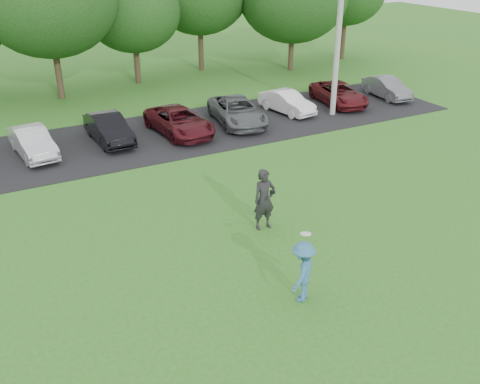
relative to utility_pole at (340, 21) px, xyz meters
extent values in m
plane|color=#2A6D1F|center=(-9.87, -11.88, -4.71)|extent=(100.00, 100.00, 0.00)
cube|color=black|center=(-9.87, 1.12, -4.70)|extent=(32.00, 6.50, 0.03)
cylinder|color=#A2A39E|center=(0.00, 0.00, 0.00)|extent=(0.28, 0.28, 9.42)
imported|color=teal|center=(-10.18, -12.34, -3.87)|extent=(1.23, 1.15, 1.67)
cylinder|color=white|center=(-10.13, -12.31, -2.81)|extent=(0.28, 0.27, 0.10)
imported|color=black|center=(-9.16, -8.66, -3.71)|extent=(0.75, 0.50, 2.00)
cube|color=black|center=(-8.98, -8.84, -3.42)|extent=(0.14, 0.10, 0.10)
imported|color=silver|center=(-14.67, 1.19, -4.09)|extent=(1.67, 3.70, 1.18)
imported|color=black|center=(-11.38, 1.37, -4.06)|extent=(1.49, 3.81, 1.24)
imported|color=#4A1017|center=(-8.18, 0.91, -4.08)|extent=(2.38, 4.50, 1.21)
imported|color=#55585D|center=(-5.08, 1.00, -4.06)|extent=(2.75, 4.73, 1.24)
imported|color=white|center=(-1.96, 1.36, -4.12)|extent=(1.74, 3.56, 1.12)
imported|color=#541217|center=(1.40, 1.37, -4.10)|extent=(2.57, 4.43, 1.16)
imported|color=slate|center=(4.64, 1.15, -4.11)|extent=(1.53, 3.55, 1.14)
cylinder|color=#38281C|center=(-11.87, 9.72, -3.36)|extent=(0.36, 0.36, 2.70)
cylinder|color=#38281C|center=(-6.87, 11.12, -3.61)|extent=(0.36, 0.36, 2.20)
ellipsoid|color=#214C19|center=(-6.87, 11.12, -0.35)|extent=(5.76, 5.76, 4.90)
cylinder|color=#38281C|center=(-1.87, 12.52, -3.36)|extent=(0.36, 0.36, 2.70)
cylinder|color=#38281C|center=(3.63, 9.72, -3.61)|extent=(0.36, 0.36, 2.20)
cylinder|color=#38281C|center=(9.13, 11.12, -3.36)|extent=(0.36, 0.36, 2.70)
camera|label=1|loc=(-16.79, -21.52, 3.75)|focal=40.00mm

